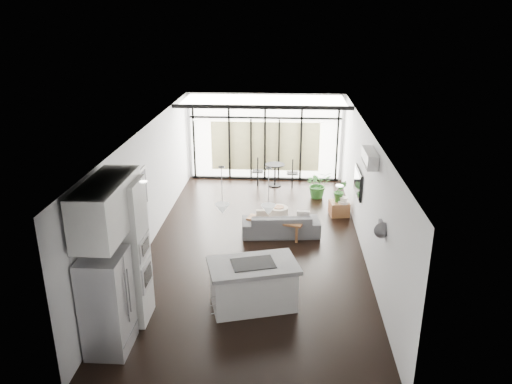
# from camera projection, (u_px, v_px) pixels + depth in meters

# --- Properties ---
(floor) EXTENTS (5.00, 10.00, 0.00)m
(floor) POSITION_uv_depth(u_px,v_px,m) (255.00, 246.00, 11.83)
(floor) COLOR black
(floor) RESTS_ON ground
(ceiling) EXTENTS (5.00, 10.00, 0.00)m
(ceiling) POSITION_uv_depth(u_px,v_px,m) (255.00, 130.00, 10.86)
(ceiling) COLOR white
(ceiling) RESTS_ON ground
(wall_left) EXTENTS (0.02, 10.00, 2.80)m
(wall_left) POSITION_uv_depth(u_px,v_px,m) (147.00, 188.00, 11.49)
(wall_left) COLOR silver
(wall_left) RESTS_ON ground
(wall_right) EXTENTS (0.02, 10.00, 2.80)m
(wall_right) POSITION_uv_depth(u_px,v_px,m) (366.00, 193.00, 11.20)
(wall_right) COLOR silver
(wall_right) RESTS_ON ground
(wall_back) EXTENTS (5.00, 0.02, 2.80)m
(wall_back) POSITION_uv_depth(u_px,v_px,m) (265.00, 137.00, 16.02)
(wall_back) COLOR silver
(wall_back) RESTS_ON ground
(wall_front) EXTENTS (5.00, 0.02, 2.80)m
(wall_front) POSITION_uv_depth(u_px,v_px,m) (231.00, 319.00, 6.66)
(wall_front) COLOR silver
(wall_front) RESTS_ON ground
(glazing) EXTENTS (5.00, 0.20, 2.80)m
(glazing) POSITION_uv_depth(u_px,v_px,m) (265.00, 138.00, 15.91)
(glazing) COLOR black
(glazing) RESTS_ON ground
(skylight) EXTENTS (4.70, 1.90, 0.06)m
(skylight) POSITION_uv_depth(u_px,v_px,m) (264.00, 100.00, 14.61)
(skylight) COLOR white
(skylight) RESTS_ON ceiling
(neighbour_building) EXTENTS (3.50, 0.02, 1.60)m
(neighbour_building) POSITION_uv_depth(u_px,v_px,m) (265.00, 146.00, 16.08)
(neighbour_building) COLOR #F3EDA2
(neighbour_building) RESTS_ON ground
(island) EXTENTS (1.83, 1.38, 0.89)m
(island) POSITION_uv_depth(u_px,v_px,m) (253.00, 285.00, 9.31)
(island) COLOR silver
(island) RESTS_ON floor
(cooktop) EXTENTS (0.89, 0.71, 0.01)m
(cooktop) POSITION_uv_depth(u_px,v_px,m) (253.00, 263.00, 9.15)
(cooktop) COLOR black
(cooktop) RESTS_ON island
(fridge) EXTENTS (0.66, 0.83, 1.71)m
(fridge) POSITION_uv_depth(u_px,v_px,m) (107.00, 303.00, 8.00)
(fridge) COLOR #96969B
(fridge) RESTS_ON floor
(appliance_column) EXTENTS (0.68, 0.72, 2.64)m
(appliance_column) POSITION_uv_depth(u_px,v_px,m) (126.00, 253.00, 8.64)
(appliance_column) COLOR silver
(appliance_column) RESTS_ON floor
(upper_cabinets) EXTENTS (0.62, 1.75, 0.86)m
(upper_cabinets) POSITION_uv_depth(u_px,v_px,m) (107.00, 207.00, 7.86)
(upper_cabinets) COLOR silver
(upper_cabinets) RESTS_ON wall_left
(pendant_left) EXTENTS (0.26, 0.26, 0.18)m
(pendant_left) POSITION_uv_depth(u_px,v_px,m) (222.00, 209.00, 8.67)
(pendant_left) COLOR white
(pendant_left) RESTS_ON ceiling
(pendant_right) EXTENTS (0.26, 0.26, 0.18)m
(pendant_right) POSITION_uv_depth(u_px,v_px,m) (268.00, 210.00, 8.63)
(pendant_right) COLOR white
(pendant_right) RESTS_ON ceiling
(sofa) EXTENTS (1.96, 0.74, 0.75)m
(sofa) POSITION_uv_depth(u_px,v_px,m) (281.00, 221.00, 12.30)
(sofa) COLOR #4C4C4E
(sofa) RESTS_ON floor
(console_bench) EXTENTS (1.43, 0.74, 0.45)m
(console_bench) POSITION_uv_depth(u_px,v_px,m) (275.00, 228.00, 12.23)
(console_bench) COLOR brown
(console_bench) RESTS_ON floor
(pouf) EXTENTS (0.55, 0.55, 0.41)m
(pouf) POSITION_uv_depth(u_px,v_px,m) (278.00, 214.00, 13.10)
(pouf) COLOR beige
(pouf) RESTS_ON floor
(crate) EXTENTS (0.56, 0.56, 0.38)m
(crate) POSITION_uv_depth(u_px,v_px,m) (339.00, 208.00, 13.54)
(crate) COLOR brown
(crate) RESTS_ON floor
(plant_tall) EXTENTS (0.99, 1.04, 0.64)m
(plant_tall) POSITION_uv_depth(u_px,v_px,m) (318.00, 187.00, 14.73)
(plant_tall) COLOR #306D29
(plant_tall) RESTS_ON floor
(plant_crate) EXTENTS (0.36, 0.63, 0.28)m
(plant_crate) POSITION_uv_depth(u_px,v_px,m) (340.00, 197.00, 13.42)
(plant_crate) COLOR #306D29
(plant_crate) RESTS_ON crate
(milk_can) EXTENTS (0.28, 0.28, 0.55)m
(milk_can) POSITION_uv_depth(u_px,v_px,m) (343.00, 207.00, 13.41)
(milk_can) COLOR silver
(milk_can) RESTS_ON floor
(bistro_set) EXTENTS (1.40, 0.69, 0.65)m
(bistro_set) POSITION_uv_depth(u_px,v_px,m) (275.00, 176.00, 15.70)
(bistro_set) COLOR black
(bistro_set) RESTS_ON floor
(tv) EXTENTS (0.05, 1.10, 0.65)m
(tv) POSITION_uv_depth(u_px,v_px,m) (358.00, 182.00, 12.17)
(tv) COLOR black
(tv) RESTS_ON wall_right
(ac_unit) EXTENTS (0.22, 0.90, 0.30)m
(ac_unit) POSITION_uv_depth(u_px,v_px,m) (370.00, 158.00, 10.09)
(ac_unit) COLOR white
(ac_unit) RESTS_ON wall_right
(framed_art) EXTENTS (0.04, 0.70, 0.90)m
(framed_art) POSITION_uv_depth(u_px,v_px,m) (142.00, 189.00, 10.97)
(framed_art) COLOR black
(framed_art) RESTS_ON wall_left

